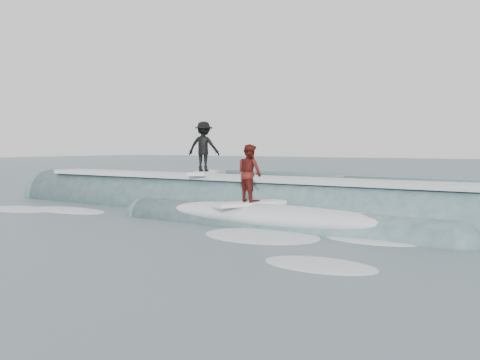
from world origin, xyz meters
The scene contains 6 objects.
ground centered at (0.00, 0.00, 0.00)m, with size 160.00×160.00×0.00m, color #3A4D55.
breaking_wave centered at (0.27, 3.22, 0.04)m, with size 22.20×3.87×2.18m.
surfer_black centered at (-2.10, 3.56, 2.00)m, with size 1.29×2.06×1.74m.
surfer_red centered at (1.10, 1.36, 1.27)m, with size 1.37×2.04×1.61m.
whitewater centered at (-0.40, -0.43, 0.00)m, with size 14.11×7.21×0.10m.
far_swells centered at (0.33, 17.65, 0.00)m, with size 36.93×8.65×0.80m.
Camera 1 is at (8.65, -10.44, 2.11)m, focal length 40.00 mm.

